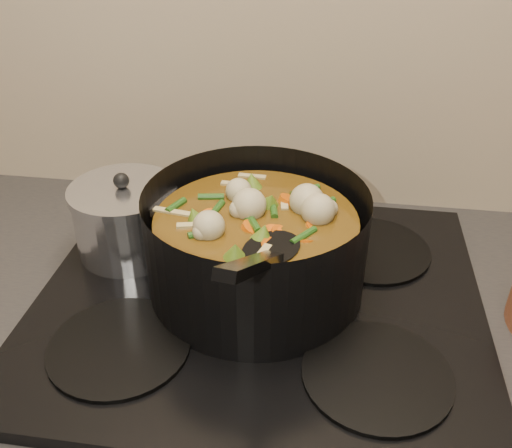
# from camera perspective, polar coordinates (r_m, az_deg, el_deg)

# --- Properties ---
(stovetop) EXTENTS (0.62, 0.54, 0.03)m
(stovetop) POSITION_cam_1_polar(r_m,az_deg,el_deg) (0.82, 0.35, -7.50)
(stovetop) COLOR black
(stovetop) RESTS_ON counter
(stockpot) EXTENTS (0.38, 0.46, 0.22)m
(stockpot) POSITION_cam_1_polar(r_m,az_deg,el_deg) (0.79, 0.02, -2.20)
(stockpot) COLOR black
(stockpot) RESTS_ON stovetop
(saucepan) EXTENTS (0.16, 0.16, 0.13)m
(saucepan) POSITION_cam_1_polar(r_m,az_deg,el_deg) (0.90, -12.81, 0.52)
(saucepan) COLOR silver
(saucepan) RESTS_ON stovetop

